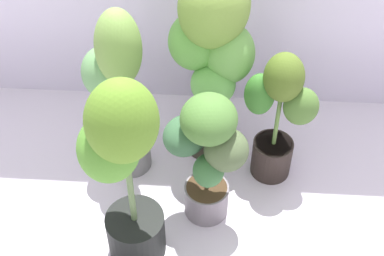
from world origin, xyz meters
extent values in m
plane|color=silver|center=(0.00, 0.00, 0.00)|extent=(8.00, 8.00, 0.00)
cylinder|color=#2C281D|center=(0.00, 0.50, 0.08)|extent=(0.25, 0.25, 0.16)
cylinder|color=#3B341D|center=(0.00, 0.50, 0.16)|extent=(0.23, 0.23, 0.02)
cylinder|color=#597F3A|center=(0.00, 0.50, 0.51)|extent=(0.02, 0.02, 0.70)
ellipsoid|color=#7B9F40|center=(0.00, 0.50, 0.78)|extent=(0.41, 0.41, 0.36)
ellipsoid|color=#67AC49|center=(-0.07, 0.52, 0.60)|extent=(0.32, 0.32, 0.25)
ellipsoid|color=#72B052|center=(0.07, 0.48, 0.57)|extent=(0.28, 0.28, 0.27)
ellipsoid|color=#67AD4F|center=(0.01, 0.43, 0.44)|extent=(0.24, 0.24, 0.19)
cylinder|color=slate|center=(0.00, 0.09, 0.08)|extent=(0.19, 0.19, 0.15)
cylinder|color=#46321F|center=(0.00, 0.09, 0.15)|extent=(0.17, 0.17, 0.02)
cylinder|color=#61773F|center=(0.00, 0.09, 0.38)|extent=(0.02, 0.02, 0.45)
ellipsoid|color=#4A7533|center=(0.00, 0.09, 0.55)|extent=(0.30, 0.30, 0.19)
ellipsoid|color=#39613E|center=(-0.09, 0.11, 0.43)|extent=(0.24, 0.24, 0.15)
ellipsoid|color=#4F603C|center=(0.07, 0.06, 0.42)|extent=(0.21, 0.21, 0.18)
ellipsoid|color=#3B6B3A|center=(0.01, 0.03, 0.34)|extent=(0.14, 0.15, 0.13)
cylinder|color=slate|center=(-0.37, 0.34, 0.09)|extent=(0.19, 0.19, 0.18)
cylinder|color=#47321B|center=(-0.37, 0.34, 0.18)|extent=(0.17, 0.17, 0.02)
cylinder|color=#67774A|center=(-0.37, 0.34, 0.46)|extent=(0.02, 0.02, 0.56)
ellipsoid|color=#789E48|center=(-0.37, 0.34, 0.68)|extent=(0.19, 0.21, 0.34)
ellipsoid|color=#679C5D|center=(-0.44, 0.36, 0.53)|extent=(0.25, 0.25, 0.24)
cylinder|color=#2E241F|center=(0.29, 0.34, 0.09)|extent=(0.18, 0.18, 0.18)
cylinder|color=#432A25|center=(0.29, 0.34, 0.18)|extent=(0.17, 0.17, 0.02)
cylinder|color=#5D813C|center=(0.29, 0.34, 0.40)|extent=(0.02, 0.02, 0.43)
ellipsoid|color=#4E6622|center=(0.29, 0.34, 0.56)|extent=(0.22, 0.23, 0.22)
ellipsoid|color=#3A772B|center=(0.20, 0.36, 0.45)|extent=(0.15, 0.14, 0.20)
ellipsoid|color=#4C7030|center=(0.37, 0.31, 0.43)|extent=(0.15, 0.13, 0.18)
cylinder|color=black|center=(-0.27, -0.12, 0.10)|extent=(0.23, 0.23, 0.21)
cylinder|color=#3D2818|center=(-0.27, -0.12, 0.20)|extent=(0.21, 0.21, 0.02)
cylinder|color=#607A49|center=(-0.27, -0.12, 0.50)|extent=(0.02, 0.02, 0.59)
ellipsoid|color=#5B8727|center=(-0.27, -0.12, 0.73)|extent=(0.31, 0.29, 0.33)
ellipsoid|color=#569531|center=(-0.34, -0.10, 0.57)|extent=(0.26, 0.27, 0.26)
camera|label=1|loc=(0.03, -1.33, 1.90)|focal=49.57mm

